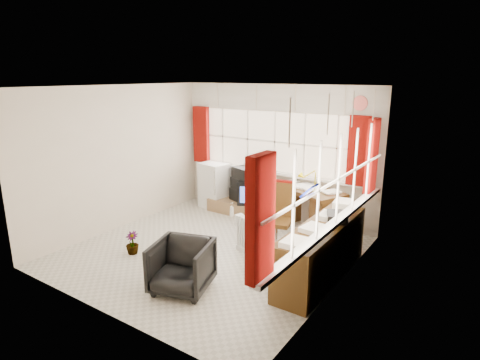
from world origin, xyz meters
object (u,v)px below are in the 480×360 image
object	(u,v)px
credenza	(322,250)
mini_fridge	(216,185)
radiator	(247,238)
desk	(308,206)
crt_tv	(252,192)
tv_bench	(243,208)
office_chair	(182,266)
desk_lamp	(315,177)
task_chair	(278,215)

from	to	relation	value
credenza	mini_fridge	world-z (taller)	mini_fridge
mini_fridge	radiator	bearing A→B (deg)	-41.08
desk	mini_fridge	world-z (taller)	mini_fridge
radiator	crt_tv	bearing A→B (deg)	119.54
tv_bench	radiator	bearing A→B (deg)	-54.46
tv_bench	desk	bearing A→B (deg)	-0.47
office_chair	desk_lamp	bearing A→B (deg)	59.51
crt_tv	mini_fridge	distance (m)	0.91
credenza	tv_bench	size ratio (longest dim) A/B	1.43
desk_lamp	credenza	size ratio (longest dim) A/B	0.19
desk_lamp	crt_tv	world-z (taller)	desk_lamp
office_chair	radiator	world-z (taller)	office_chair
task_chair	tv_bench	xyz separation A→B (m)	(-1.40, 1.14, -0.47)
credenza	mini_fridge	size ratio (longest dim) A/B	2.16
office_chair	mini_fridge	world-z (taller)	mini_fridge
mini_fridge	tv_bench	bearing A→B (deg)	-6.41
desk_lamp	radiator	xyz separation A→B (m)	(-0.54, -1.26, -0.78)
office_chair	mini_fridge	bearing A→B (deg)	102.13
tv_bench	task_chair	bearing A→B (deg)	-39.21
office_chair	crt_tv	bearing A→B (deg)	87.26
office_chair	credenza	xyz separation A→B (m)	(1.32, 1.31, 0.07)
crt_tv	desk	bearing A→B (deg)	-1.98
desk	radiator	distance (m)	1.47
desk	desk_lamp	world-z (taller)	desk_lamp
desk	credenza	size ratio (longest dim) A/B	0.72
task_chair	crt_tv	bearing A→B (deg)	135.84
desk	task_chair	bearing A→B (deg)	-88.98
radiator	mini_fridge	distance (m)	2.31
desk_lamp	crt_tv	xyz separation A→B (m)	(-1.37, 0.20, -0.53)
radiator	credenza	bearing A→B (deg)	-4.17
credenza	desk	bearing A→B (deg)	120.71
desk	office_chair	bearing A→B (deg)	-98.63
crt_tv	mini_fridge	xyz separation A→B (m)	(-0.90, 0.05, -0.02)
task_chair	mini_fridge	world-z (taller)	task_chair
desk	radiator	bearing A→B (deg)	-104.36
radiator	crt_tv	xyz separation A→B (m)	(-0.83, 1.46, 0.25)
tv_bench	crt_tv	world-z (taller)	crt_tv
desk_lamp	credenza	xyz separation A→B (m)	(0.72, -1.35, -0.62)
radiator	credenza	size ratio (longest dim) A/B	0.28
credenza	radiator	bearing A→B (deg)	175.83
desk_lamp	task_chair	bearing A→B (deg)	-99.31
desk_lamp	radiator	distance (m)	1.58
tv_bench	mini_fridge	size ratio (longest dim) A/B	1.51
desk_lamp	radiator	world-z (taller)	desk_lamp
radiator	desk	bearing A→B (deg)	75.64
task_chair	desk	bearing A→B (deg)	91.02
crt_tv	tv_bench	bearing A→B (deg)	-171.34
credenza	crt_tv	world-z (taller)	credenza
task_chair	crt_tv	world-z (taller)	task_chair
office_chair	credenza	size ratio (longest dim) A/B	0.36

